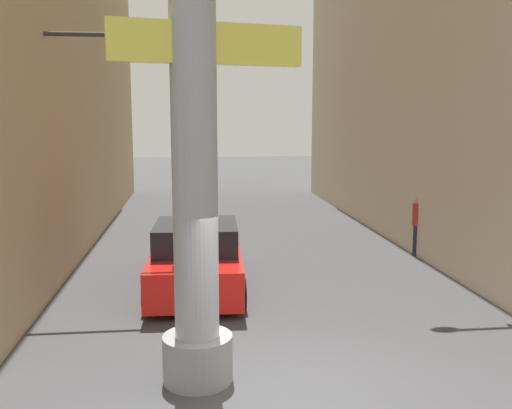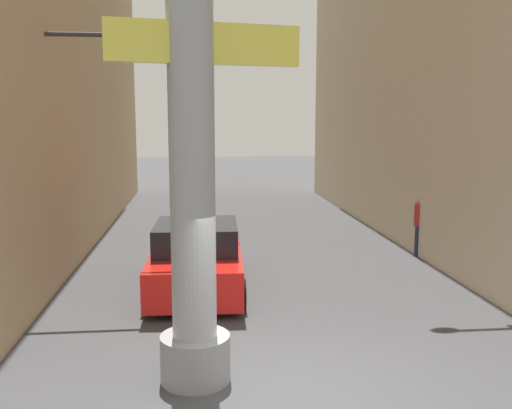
% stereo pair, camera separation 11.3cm
% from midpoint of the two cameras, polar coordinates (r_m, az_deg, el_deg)
% --- Properties ---
extents(ground_plane, '(83.42, 83.42, 0.00)m').
position_cam_midpoint_polar(ground_plane, '(17.85, -2.19, -3.95)').
color(ground_plane, '#424244').
extents(building_right, '(7.95, 22.59, 13.00)m').
position_cam_midpoint_polar(building_right, '(21.26, 22.90, 15.05)').
color(building_right, '#C6B293').
rests_on(building_right, ground).
extents(neon_sign_pole, '(3.06, 1.04, 9.69)m').
position_cam_midpoint_polar(neon_sign_pole, '(8.11, -6.68, 14.41)').
color(neon_sign_pole, '#9E9EA3').
rests_on(neon_sign_pole, ground).
extents(street_lamp, '(2.71, 0.28, 7.73)m').
position_cam_midpoint_polar(street_lamp, '(14.68, 20.30, 11.14)').
color(street_lamp, '#59595E').
rests_on(street_lamp, ground).
extents(traffic_light_mast, '(4.79, 0.32, 5.75)m').
position_cam_midpoint_polar(traffic_light_mast, '(13.20, -19.32, 8.87)').
color(traffic_light_mast, '#333333').
rests_on(traffic_light_mast, ground).
extents(car_lead, '(2.24, 4.96, 1.56)m').
position_cam_midpoint_polar(car_lead, '(13.24, -6.18, -5.31)').
color(car_lead, black).
rests_on(car_lead, ground).
extents(palm_tree_near_right, '(3.02, 3.16, 8.26)m').
position_cam_midpoint_polar(palm_tree_near_right, '(14.18, 23.78, 13.84)').
color(palm_tree_near_right, brown).
rests_on(palm_tree_near_right, ground).
extents(pedestrian_mid_right, '(0.47, 0.47, 1.73)m').
position_cam_midpoint_polar(pedestrian_mid_right, '(16.79, 15.72, -1.55)').
color(pedestrian_mid_right, '#1E233F').
rests_on(pedestrian_mid_right, ground).
extents(pedestrian_far_left, '(0.48, 0.48, 1.71)m').
position_cam_midpoint_polar(pedestrian_far_left, '(22.32, -15.90, 0.83)').
color(pedestrian_far_left, '#3F3833').
rests_on(pedestrian_far_left, ground).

